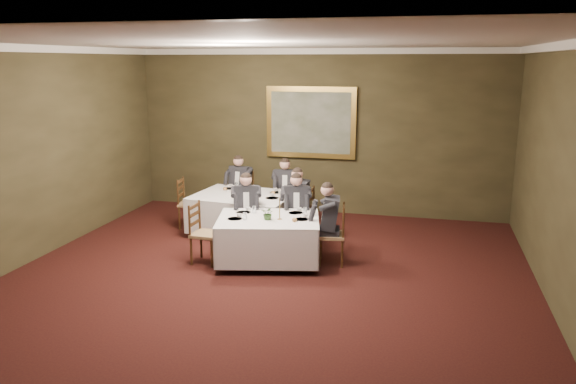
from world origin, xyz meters
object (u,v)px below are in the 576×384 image
at_px(chair_main_endleft, 206,246).
at_px(diner_main_endright, 331,233).
at_px(diner_sec_endright, 301,213).
at_px(chair_sec_endleft, 190,213).
at_px(table_main, 268,237).
at_px(chair_main_backleft, 247,231).
at_px(table_second, 244,211).
at_px(candlestick, 280,208).
at_px(painting, 311,123).
at_px(chair_sec_endright, 302,225).
at_px(chair_main_backright, 296,231).
at_px(chair_sec_backleft, 241,205).
at_px(diner_main_backleft, 247,219).
at_px(chair_sec_backright, 285,209).
at_px(diner_main_backright, 296,219).
at_px(centerpiece, 268,213).
at_px(diner_sec_backright, 285,199).
at_px(diner_sec_backleft, 241,195).
at_px(chair_main_endright, 332,247).

height_order(chair_main_endleft, diner_main_endright, diner_main_endright).
height_order(diner_sec_endright, chair_sec_endleft, diner_sec_endright).
xyz_separation_m(table_main, chair_main_backleft, (-0.61, 0.73, -0.17)).
distance_m(table_second, candlestick, 1.91).
xyz_separation_m(table_main, diner_main_endright, (1.00, 0.22, 0.06)).
height_order(table_main, chair_main_backleft, chair_main_backleft).
distance_m(table_main, painting, 3.65).
bearing_deg(chair_sec_endright, diner_main_endright, -145.73).
relative_size(chair_main_backright, chair_main_endleft, 1.00).
bearing_deg(chair_sec_endright, chair_main_backleft, 124.87).
xyz_separation_m(chair_sec_backleft, chair_sec_endright, (1.56, -1.13, 0.00)).
bearing_deg(diner_main_endright, diner_main_backleft, 64.88).
height_order(chair_sec_backright, chair_sec_endleft, same).
relative_size(chair_main_backleft, diner_main_endright, 0.74).
bearing_deg(table_main, chair_sec_backleft, 117.85).
relative_size(diner_main_backright, diner_main_endright, 1.00).
xyz_separation_m(chair_sec_endleft, centerpiece, (2.09, -1.66, 0.60)).
distance_m(diner_sec_backright, chair_sec_endright, 1.18).
xyz_separation_m(diner_sec_backright, candlestick, (0.51, -2.36, 0.44)).
bearing_deg(chair_sec_backright, chair_main_backright, 102.52).
height_order(diner_sec_backleft, chair_sec_backright, diner_sec_backleft).
bearing_deg(table_main, diner_sec_backright, 97.52).
height_order(chair_main_backleft, candlestick, candlestick).
relative_size(chair_main_endright, painting, 0.52).
relative_size(chair_sec_endleft, painting, 0.52).
distance_m(diner_main_backright, chair_sec_endleft, 2.43).
height_order(diner_main_backright, chair_sec_backright, diner_main_backright).
height_order(diner_main_backright, chair_main_endright, diner_main_backright).
xyz_separation_m(chair_main_endright, painting, (-1.01, 3.10, 1.68)).
bearing_deg(table_main, chair_main_endleft, -167.66).
bearing_deg(chair_main_endright, centerpiece, 99.05).
relative_size(chair_main_backright, candlestick, 1.93).
relative_size(chair_sec_backleft, candlestick, 1.93).
relative_size(chair_sec_backright, chair_sec_endleft, 1.00).
height_order(chair_main_backleft, chair_sec_backleft, same).
bearing_deg(candlestick, chair_main_backleft, 137.12).
height_order(chair_sec_backleft, chair_sec_endleft, same).
relative_size(diner_main_backright, chair_sec_endright, 1.35).
distance_m(chair_sec_backright, centerpiece, 2.52).
bearing_deg(diner_sec_backright, chair_sec_endleft, 14.47).
xyz_separation_m(chair_sec_backleft, diner_sec_backright, (0.99, -0.12, 0.23)).
height_order(chair_main_endright, diner_main_endright, diner_main_endright).
xyz_separation_m(chair_sec_endright, chair_sec_endleft, (-2.33, 0.25, 0.00)).
relative_size(chair_sec_backright, candlestick, 1.93).
bearing_deg(table_second, chair_main_backleft, -68.14).
bearing_deg(chair_sec_backright, chair_sec_backleft, -15.00).
height_order(diner_main_endright, chair_sec_backright, diner_main_endright).
height_order(chair_main_backright, diner_sec_endright, diner_sec_endright).
height_order(chair_main_endleft, diner_sec_backleft, diner_sec_backleft).
xyz_separation_m(diner_main_endright, chair_sec_endleft, (-3.07, 1.35, -0.23)).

